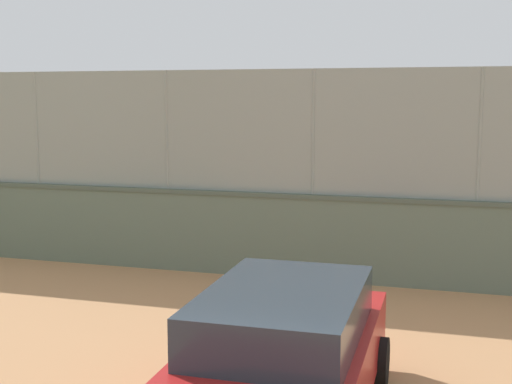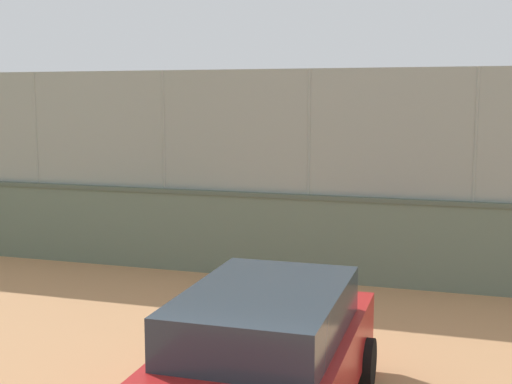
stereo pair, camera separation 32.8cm
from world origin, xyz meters
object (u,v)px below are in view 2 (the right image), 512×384
player_near_wall_returning (272,205)px  sports_ball (312,208)px  player_at_service_line (300,181)px  parked_car_red (261,360)px  spare_ball_by_wall (86,246)px

player_near_wall_returning → sports_ball: player_near_wall_returning is taller
player_at_service_line → player_near_wall_returning: 5.49m
player_at_service_line → sports_ball: 1.14m
player_near_wall_returning → parked_car_red: (-2.55, 9.14, -0.15)m
spare_ball_by_wall → player_near_wall_returning: bearing=-156.3°
player_at_service_line → player_near_wall_returning: player_near_wall_returning is taller
player_near_wall_returning → sports_ball: 4.87m
parked_car_red → player_at_service_line: bearing=-77.5°
spare_ball_by_wall → parked_car_red: 9.92m
player_at_service_line → player_near_wall_returning: bearing=97.1°
sports_ball → parked_car_red: size_ratio=0.05×
sports_ball → parked_car_red: bearing=100.8°
player_at_service_line → parked_car_red: parked_car_red is taller
spare_ball_by_wall → parked_car_red: bearing=132.0°
player_at_service_line → spare_ball_by_wall: (3.39, 7.23, -0.82)m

